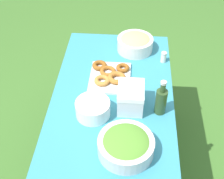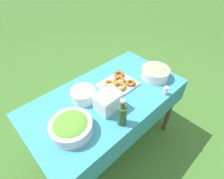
% 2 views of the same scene
% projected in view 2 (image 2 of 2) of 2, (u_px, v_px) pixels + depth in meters
% --- Properties ---
extents(ground_plane, '(14.00, 14.00, 0.00)m').
position_uv_depth(ground_plane, '(108.00, 144.00, 2.02)').
color(ground_plane, '#3D6B28').
extents(picnic_table, '(1.40, 0.76, 0.77)m').
position_uv_depth(picnic_table, '(107.00, 104.00, 1.57)').
color(picnic_table, teal).
rests_on(picnic_table, ground_plane).
extents(salad_bowl, '(0.30, 0.30, 0.11)m').
position_uv_depth(salad_bowl, '(71.00, 126.00, 1.19)').
color(salad_bowl, silver).
rests_on(salad_bowl, picnic_table).
extents(pasta_bowl, '(0.26, 0.26, 0.12)m').
position_uv_depth(pasta_bowl, '(155.00, 72.00, 1.65)').
color(pasta_bowl, silver).
rests_on(pasta_bowl, picnic_table).
extents(donut_platter, '(0.32, 0.29, 0.05)m').
position_uv_depth(donut_platter, '(119.00, 83.00, 1.59)').
color(donut_platter, silver).
rests_on(donut_platter, picnic_table).
extents(plate_stack, '(0.20, 0.20, 0.10)m').
position_uv_depth(plate_stack, '(83.00, 95.00, 1.44)').
color(plate_stack, white).
rests_on(plate_stack, picnic_table).
extents(olive_oil_bottle, '(0.07, 0.07, 0.24)m').
position_uv_depth(olive_oil_bottle, '(122.00, 115.00, 1.23)').
color(olive_oil_bottle, '#2D4723').
rests_on(olive_oil_bottle, picnic_table).
extents(cooler_box, '(0.19, 0.15, 0.15)m').
position_uv_depth(cooler_box, '(108.00, 101.00, 1.34)').
color(cooler_box, silver).
rests_on(cooler_box, picnic_table).
extents(salt_shaker, '(0.04, 0.04, 0.08)m').
position_uv_depth(salt_shaker, '(166.00, 91.00, 1.49)').
color(salt_shaker, white).
rests_on(salt_shaker, picnic_table).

